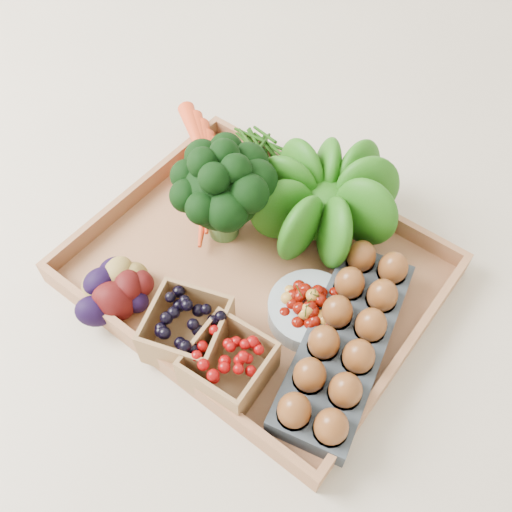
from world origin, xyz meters
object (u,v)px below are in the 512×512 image
Objects in this scene: cherry_bowl at (310,311)px; egg_carton at (345,344)px; tray at (256,274)px; broccoli at (222,206)px.

egg_carton reaches higher than cherry_bowl.
cherry_bowl reaches higher than tray.
egg_carton is (0.07, -0.02, 0.00)m from cherry_bowl.
tray is 4.13× the size of cherry_bowl.
tray is at bearing 172.50° from cherry_bowl.
cherry_bowl is 0.40× the size of egg_carton.
broccoli is at bearing 161.10° from tray.
broccoli is at bearing 154.41° from egg_carton.
broccoli reaches higher than egg_carton.
broccoli reaches higher than tray.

